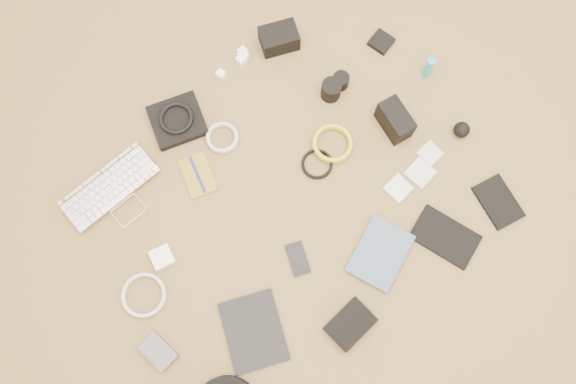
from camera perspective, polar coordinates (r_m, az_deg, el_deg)
laptop at (r=1.91m, az=-16.82°, el=-0.58°), size 0.34×0.25×0.03m
headphone_pouch at (r=1.94m, az=-11.17°, el=7.12°), size 0.21×0.20×0.03m
headphones at (r=1.92m, az=-11.29°, el=7.37°), size 0.12×0.12×0.01m
charger_a at (r=1.99m, az=-6.84°, el=11.77°), size 0.04×0.04×0.03m
charger_b at (r=2.02m, az=-4.58°, el=13.59°), size 0.03×0.03×0.03m
charger_c at (r=2.03m, az=-4.61°, el=13.96°), size 0.03×0.03×0.03m
charger_d at (r=2.01m, az=-4.77°, el=13.20°), size 0.03×0.03×0.03m
dslr_camera at (r=2.02m, az=-0.92°, el=15.34°), size 0.15×0.13×0.07m
notebook_olive at (r=1.88m, az=-9.14°, el=1.70°), size 0.13×0.16×0.01m
pen_blue at (r=1.87m, az=-9.18°, el=1.77°), size 0.04×0.13×0.01m
cable_white_a at (r=1.91m, az=-6.67°, el=5.45°), size 0.13×0.13×0.01m
lens_a at (r=1.93m, az=4.40°, el=10.30°), size 0.08×0.08×0.07m
lens_b at (r=1.96m, az=5.38°, el=11.17°), size 0.07×0.07×0.05m
card_reader at (r=2.07m, az=9.46°, el=14.82°), size 0.09×0.09×0.02m
power_brick at (r=1.83m, az=-12.65°, el=-6.50°), size 0.08×0.08×0.03m
cable_white_b at (r=1.84m, az=-14.39°, el=-10.13°), size 0.17×0.17×0.01m
cable_black at (r=1.87m, az=2.96°, el=2.81°), size 0.13×0.13×0.01m
cable_yellow at (r=1.89m, az=4.53°, el=4.83°), size 0.17×0.17×0.02m
flash at (r=1.90m, az=10.81°, el=7.16°), size 0.09×0.14×0.10m
lens_cleaner at (r=2.01m, az=14.06°, el=12.15°), size 0.03×0.03×0.10m
battery_charger at (r=1.81m, az=-13.02°, el=-15.52°), size 0.09×0.12×0.03m
tablet at (r=1.78m, az=-3.50°, el=-13.94°), size 0.24×0.27×0.01m
phone at (r=1.80m, az=1.00°, el=-6.79°), size 0.09×0.12×0.01m
filter_case_left at (r=1.88m, az=11.13°, el=0.37°), size 0.08×0.08×0.01m
filter_case_mid at (r=1.91m, az=13.27°, el=1.89°), size 0.09×0.09×0.01m
filter_case_right at (r=1.94m, az=14.24°, el=3.81°), size 0.07×0.07×0.01m
air_blower at (r=1.97m, az=17.23°, el=6.06°), size 0.07×0.07×0.05m
drive_case at (r=1.77m, az=6.35°, el=-13.20°), size 0.15×0.12×0.03m
paperback at (r=1.82m, az=11.52°, el=-7.31°), size 0.25×0.22×0.02m
notebook_black_a at (r=1.87m, az=15.67°, el=-4.40°), size 0.19×0.23×0.01m
notebook_black_b at (r=1.95m, az=20.56°, el=-0.94°), size 0.13×0.18×0.01m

